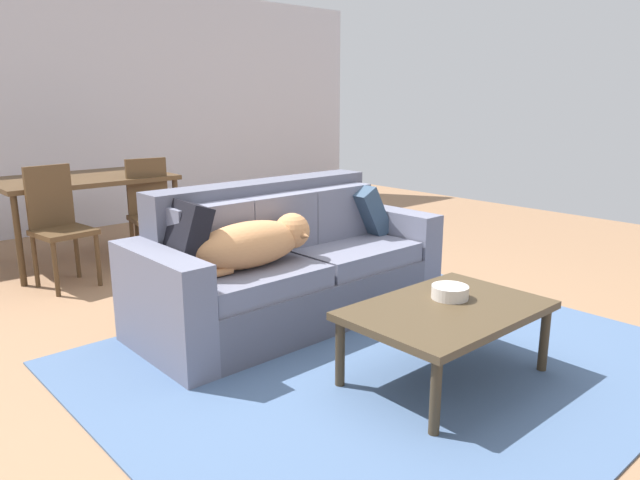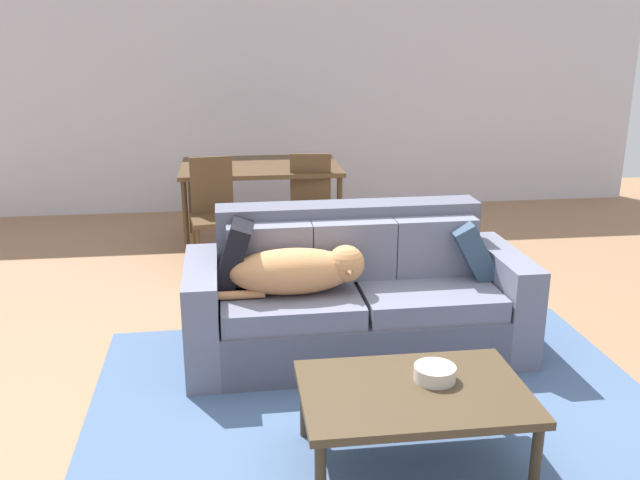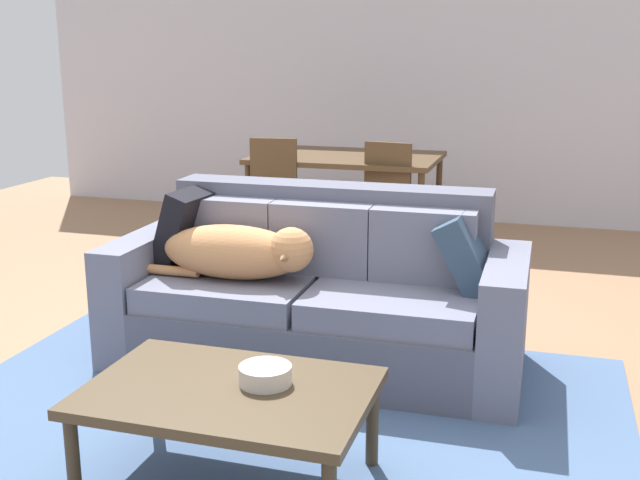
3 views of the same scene
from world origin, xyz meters
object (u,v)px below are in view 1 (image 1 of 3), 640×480
couch (287,267)px  dining_chair_near_left (58,221)px  dining_table (82,184)px  coffee_table (447,314)px  throw_pillow_by_right_arm (361,210)px  dining_chair_near_right (152,208)px  dog_on_left_cushion (256,243)px  throw_pillow_by_left_arm (180,239)px  bowl_on_coffee_table (450,292)px

couch → dining_chair_near_left: size_ratio=2.23×
dining_table → coffee_table: bearing=-81.7°
throw_pillow_by_right_arm → dining_chair_near_left: (-1.66, 1.68, -0.12)m
couch → dining_table: size_ratio=1.45×
couch → dining_chair_near_right: 1.85m
dog_on_left_cushion → dining_chair_near_right: 2.02m
coffee_table → dining_table: dining_table is taller
dining_table → dining_chair_near_right: dining_chair_near_right is taller
dining_table → dining_chair_near_right: (0.41, -0.52, -0.20)m
couch → dining_table: 2.44m
couch → throw_pillow_by_right_arm: bearing=3.8°
dining_table → dining_chair_near_left: (-0.43, -0.62, -0.19)m
coffee_table → dining_chair_near_right: (-0.12, 3.11, 0.14)m
coffee_table → dining_table: size_ratio=0.71×
throw_pillow_by_left_arm → dining_chair_near_left: (-0.15, 1.70, -0.14)m
dining_table → throw_pillow_by_right_arm: bearing=-61.8°
dining_chair_near_right → bowl_on_coffee_table: bearing=-78.0°
throw_pillow_by_left_arm → throw_pillow_by_right_arm: (1.51, 0.02, -0.02)m
throw_pillow_by_left_arm → bowl_on_coffee_table: size_ratio=2.21×
throw_pillow_by_right_arm → dining_table: (-1.23, 2.31, 0.07)m
dining_chair_near_right → throw_pillow_by_right_arm: bearing=-57.6°
throw_pillow_by_right_arm → dining_chair_near_right: size_ratio=0.41×
coffee_table → throw_pillow_by_right_arm: bearing=62.0°
throw_pillow_by_right_arm → dining_table: throw_pillow_by_right_arm is taller
coffee_table → dining_chair_near_right: bearing=92.2°
throw_pillow_by_right_arm → coffee_table: (-0.71, -1.33, -0.27)m
throw_pillow_by_left_arm → couch: bearing=-3.1°
dining_chair_near_left → throw_pillow_by_left_arm: bearing=-92.7°
dog_on_left_cushion → dining_table: 2.52m
bowl_on_coffee_table → dining_table: (-0.65, 3.57, 0.26)m
throw_pillow_by_left_arm → bowl_on_coffee_table: 1.56m
dog_on_left_cushion → throw_pillow_by_left_arm: 0.44m
bowl_on_coffee_table → throw_pillow_by_right_arm: bearing=64.9°
couch → dining_chair_near_left: dining_chair_near_left is taller
dining_chair_near_left → coffee_table: bearing=-80.2°
coffee_table → dining_table: (-0.53, 3.64, 0.34)m
dining_table → dog_on_left_cushion: bearing=-87.3°
dog_on_left_cushion → dining_table: size_ratio=0.64×
bowl_on_coffee_table → dining_chair_near_right: bearing=94.4°
couch → dining_chair_near_right: dining_chair_near_right is taller
couch → throw_pillow_by_left_arm: bearing=176.2°
couch → dining_chair_near_left: 1.97m
bowl_on_coffee_table → throw_pillow_by_left_arm: bearing=126.6°
couch → bowl_on_coffee_table: (0.17, -1.20, 0.09)m
couch → throw_pillow_by_left_arm: size_ratio=4.85×
bowl_on_coffee_table → dining_chair_near_right: size_ratio=0.21×
dining_chair_near_right → coffee_table: bearing=-80.2°
bowl_on_coffee_table → dog_on_left_cushion: bearing=116.7°
dining_table → dining_chair_near_left: size_ratio=1.54×
throw_pillow_by_left_arm → dining_chair_near_right: dining_chair_near_right is taller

